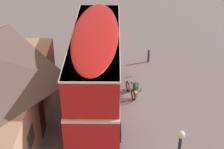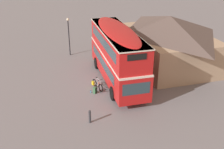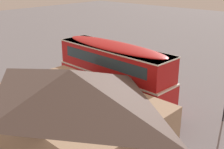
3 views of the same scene
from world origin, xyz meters
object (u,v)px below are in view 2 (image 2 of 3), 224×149
water_bottle_blue_sports (91,92)px  kerb_bollard (90,116)px  backpack_on_ground (95,90)px  touring_bicycle (97,85)px  street_lamp (69,32)px  double_decker_bus (117,53)px

water_bottle_blue_sports → kerb_bollard: bearing=-13.9°
backpack_on_ground → kerb_bollard: size_ratio=0.60×
touring_bicycle → street_lamp: street_lamp is taller
touring_bicycle → street_lamp: (-8.51, -0.88, 2.20)m
street_lamp → kerb_bollard: street_lamp is taller
street_lamp → touring_bicycle: bearing=5.9°
double_decker_bus → backpack_on_ground: double_decker_bus is taller
double_decker_bus → kerb_bollard: double_decker_bus is taller
water_bottle_blue_sports → street_lamp: 9.35m
touring_bicycle → water_bottle_blue_sports: touring_bicycle is taller
double_decker_bus → water_bottle_blue_sports: double_decker_bus is taller
backpack_on_ground → water_bottle_blue_sports: size_ratio=2.79×
touring_bicycle → kerb_bollard: touring_bicycle is taller
double_decker_bus → street_lamp: size_ratio=2.47×
touring_bicycle → water_bottle_blue_sports: size_ratio=8.22×
double_decker_bus → kerb_bollard: bearing=-34.3°
street_lamp → kerb_bollard: (13.00, -0.78, -2.08)m
street_lamp → double_decker_bus: bearing=21.2°
double_decker_bus → backpack_on_ground: size_ratio=17.52×
double_decker_bus → touring_bicycle: double_decker_bus is taller
double_decker_bus → street_lamp: double_decker_bus is taller
kerb_bollard → double_decker_bus: bearing=145.7°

